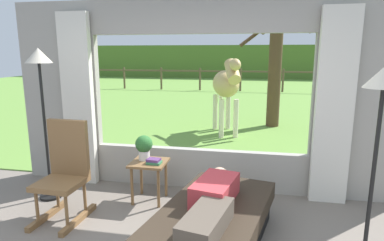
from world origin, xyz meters
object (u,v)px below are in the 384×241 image
at_px(rocking_chair, 65,171).
at_px(side_table, 149,169).
at_px(floor_lamp_right, 381,108).
at_px(horse, 226,85).
at_px(recliner_sofa, 213,227).
at_px(potted_plant, 144,146).
at_px(reclining_person, 213,200).
at_px(floor_lamp_left, 40,79).
at_px(pasture_tree, 275,61).
at_px(book_stack, 154,161).

bearing_deg(rocking_chair, side_table, 37.50).
xyz_separation_m(floor_lamp_right, horse, (-1.66, 4.53, -0.27)).
bearing_deg(horse, recliner_sofa, 77.25).
bearing_deg(side_table, potted_plant, 143.13).
xyz_separation_m(rocking_chair, side_table, (0.80, 0.57, -0.12)).
bearing_deg(side_table, reclining_person, -45.05).
xyz_separation_m(reclining_person, side_table, (-0.93, 0.93, -0.10)).
xyz_separation_m(floor_lamp_left, horse, (1.93, 3.80, -0.40)).
xyz_separation_m(rocking_chair, pasture_tree, (2.52, 5.30, 1.11)).
bearing_deg(book_stack, pasture_tree, 71.15).
distance_m(recliner_sofa, potted_plant, 1.46).
distance_m(rocking_chair, book_stack, 1.03).
distance_m(floor_lamp_left, horse, 4.28).
bearing_deg(potted_plant, recliner_sofa, -43.02).
distance_m(recliner_sofa, pasture_tree, 5.84).
bearing_deg(floor_lamp_right, floor_lamp_left, 168.56).
height_order(rocking_chair, book_stack, rocking_chair).
bearing_deg(side_table, horse, 80.19).
bearing_deg(reclining_person, side_table, 146.66).
relative_size(rocking_chair, horse, 0.62).
xyz_separation_m(side_table, book_stack, (0.09, -0.06, 0.12)).
height_order(floor_lamp_left, floor_lamp_right, floor_lamp_left).
xyz_separation_m(floor_lamp_left, floor_lamp_right, (3.59, -0.73, -0.13)).
distance_m(recliner_sofa, rocking_chair, 1.79).
bearing_deg(pasture_tree, rocking_chair, -115.47).
relative_size(reclining_person, potted_plant, 4.47).
relative_size(horse, pasture_tree, 0.54).
bearing_deg(floor_lamp_right, book_stack, 159.43).
height_order(rocking_chair, horse, horse).
distance_m(side_table, floor_lamp_left, 1.73).
height_order(rocking_chair, pasture_tree, pasture_tree).
xyz_separation_m(reclining_person, floor_lamp_left, (-2.23, 0.77, 1.03)).
height_order(rocking_chair, floor_lamp_left, floor_lamp_left).
bearing_deg(potted_plant, side_table, -36.87).
distance_m(reclining_person, potted_plant, 1.43).
bearing_deg(potted_plant, floor_lamp_left, -169.88).
relative_size(recliner_sofa, rocking_chair, 1.65).
distance_m(recliner_sofa, horse, 4.63).
height_order(recliner_sofa, potted_plant, potted_plant).
height_order(side_table, horse, horse).
bearing_deg(rocking_chair, floor_lamp_right, -3.72).
bearing_deg(book_stack, potted_plant, 144.39).
distance_m(recliner_sofa, floor_lamp_left, 2.70).
height_order(recliner_sofa, floor_lamp_left, floor_lamp_left).
relative_size(side_table, potted_plant, 1.63).
distance_m(recliner_sofa, side_table, 1.30).
distance_m(recliner_sofa, book_stack, 1.23).
bearing_deg(pasture_tree, recliner_sofa, -98.00).
bearing_deg(horse, reclining_person, 77.21).
bearing_deg(pasture_tree, horse, -135.18).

